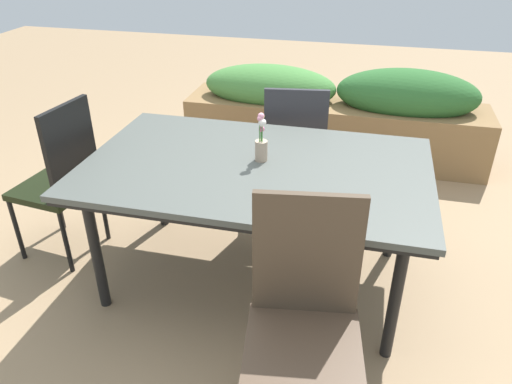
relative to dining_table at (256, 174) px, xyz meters
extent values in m
plane|color=#9E7F5B|center=(0.06, 0.06, -0.69)|extent=(12.00, 12.00, 0.00)
cube|color=#4C514C|center=(0.00, 0.00, 0.04)|extent=(1.78, 1.10, 0.03)
cube|color=black|center=(0.00, 0.00, 0.01)|extent=(1.75, 1.08, 0.02)
cylinder|color=black|center=(-0.75, -0.41, -0.33)|extent=(0.06, 0.06, 0.71)
cylinder|color=black|center=(0.75, -0.41, -0.33)|extent=(0.06, 0.06, 0.71)
cylinder|color=black|center=(-0.75, 0.41, -0.33)|extent=(0.06, 0.06, 0.71)
cylinder|color=black|center=(0.75, 0.41, -0.33)|extent=(0.06, 0.06, 0.71)
cube|color=black|center=(-1.25, 0.00, -0.25)|extent=(0.45, 0.45, 0.04)
cube|color=black|center=(-1.06, -0.02, 0.03)|extent=(0.08, 0.38, 0.53)
cylinder|color=black|center=(-1.45, -0.16, -0.48)|extent=(0.03, 0.03, 0.43)
cylinder|color=black|center=(-1.40, 0.20, -0.48)|extent=(0.03, 0.03, 0.43)
cylinder|color=black|center=(-1.09, -0.20, -0.48)|extent=(0.03, 0.03, 0.43)
cylinder|color=black|center=(-1.04, 0.16, -0.48)|extent=(0.03, 0.03, 0.43)
cube|color=brown|center=(0.40, -0.91, -0.23)|extent=(0.50, 0.50, 0.04)
cube|color=#4C3D2D|center=(0.37, -0.71, 0.05)|extent=(0.42, 0.09, 0.55)
cylinder|color=#4C3D2D|center=(0.57, -0.68, -0.47)|extent=(0.03, 0.03, 0.45)
cylinder|color=#4C3D2D|center=(0.17, -0.74, -0.47)|extent=(0.03, 0.03, 0.45)
cube|color=#322C30|center=(0.06, 0.91, -0.26)|extent=(0.48, 0.48, 0.04)
cube|color=#2D2D33|center=(0.09, 0.71, -0.01)|extent=(0.41, 0.09, 0.49)
cylinder|color=#2D2D33|center=(-0.16, 1.07, -0.48)|extent=(0.03, 0.03, 0.42)
cylinder|color=#2D2D33|center=(0.22, 1.13, -0.48)|extent=(0.03, 0.03, 0.42)
cylinder|color=#2D2D33|center=(-0.10, 0.69, -0.48)|extent=(0.03, 0.03, 0.42)
cylinder|color=#2D2D33|center=(0.28, 0.74, -0.48)|extent=(0.03, 0.03, 0.42)
cylinder|color=tan|center=(0.02, 0.05, 0.11)|extent=(0.07, 0.07, 0.11)
cylinder|color=#47843D|center=(0.01, 0.05, 0.21)|extent=(0.01, 0.01, 0.17)
sphere|color=#EFCC4C|center=(0.01, 0.05, 0.30)|extent=(0.03, 0.03, 0.03)
cylinder|color=#47843D|center=(0.01, 0.04, 0.21)|extent=(0.01, 0.00, 0.17)
sphere|color=pink|center=(0.01, 0.04, 0.30)|extent=(0.03, 0.03, 0.03)
cylinder|color=#47843D|center=(0.02, 0.04, 0.20)|extent=(0.01, 0.00, 0.15)
sphere|color=white|center=(0.02, 0.04, 0.27)|extent=(0.04, 0.04, 0.04)
cylinder|color=#47843D|center=(0.02, 0.05, 0.18)|extent=(0.01, 0.01, 0.11)
sphere|color=pink|center=(0.02, 0.05, 0.23)|extent=(0.03, 0.03, 0.03)
cylinder|color=#47843D|center=(0.01, 0.05, 0.22)|extent=(0.01, 0.00, 0.18)
sphere|color=pink|center=(0.01, 0.05, 0.30)|extent=(0.03, 0.03, 0.03)
cube|color=olive|center=(0.25, 1.79, -0.45)|extent=(2.52, 0.55, 0.48)
ellipsoid|color=#47843D|center=(-0.31, 1.79, -0.11)|extent=(1.13, 0.50, 0.36)
ellipsoid|color=#2D662D|center=(0.82, 1.79, -0.09)|extent=(1.13, 0.50, 0.40)
camera|label=1|loc=(0.54, -2.22, 1.20)|focal=34.58mm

